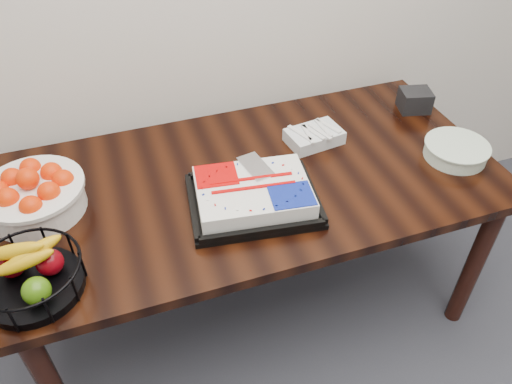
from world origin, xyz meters
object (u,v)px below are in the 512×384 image
object	(u,v)px
plate_stack	(456,151)
napkin_box	(415,100)
cake_tray	(253,195)
table	(255,193)
tangerine_bowl	(32,189)
fruit_basket	(29,275)

from	to	relation	value
plate_stack	napkin_box	size ratio (longest dim) A/B	1.93
cake_tray	plate_stack	distance (m)	0.81
table	tangerine_bowl	bearing A→B (deg)	174.70
napkin_box	fruit_basket	bearing A→B (deg)	-162.73
plate_stack	napkin_box	distance (m)	0.35
table	tangerine_bowl	xyz separation A→B (m)	(-0.75, 0.07, 0.18)
fruit_basket	tangerine_bowl	bearing A→B (deg)	87.21
table	tangerine_bowl	world-z (taller)	tangerine_bowl
fruit_basket	table	bearing A→B (deg)	20.16
table	tangerine_bowl	distance (m)	0.77
napkin_box	tangerine_bowl	bearing A→B (deg)	-174.96
cake_tray	tangerine_bowl	xyz separation A→B (m)	(-0.69, 0.21, 0.05)
table	napkin_box	size ratio (longest dim) A/B	14.35
fruit_basket	napkin_box	distance (m)	1.64
cake_tray	plate_stack	xyz separation A→B (m)	(0.81, -0.00, -0.01)
tangerine_bowl	plate_stack	distance (m)	1.52
cake_tray	plate_stack	size ratio (longest dim) A/B	1.96
table	plate_stack	xyz separation A→B (m)	(0.76, -0.14, 0.12)
tangerine_bowl	napkin_box	bearing A→B (deg)	5.04
cake_tray	plate_stack	bearing A→B (deg)	-0.04
cake_tray	tangerine_bowl	size ratio (longest dim) A/B	1.40
tangerine_bowl	napkin_box	world-z (taller)	tangerine_bowl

